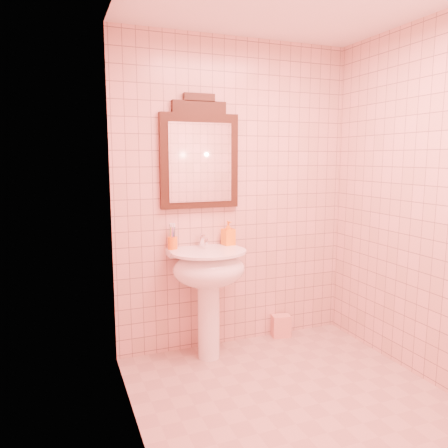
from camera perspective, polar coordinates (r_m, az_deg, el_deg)
name	(u,v)px	position (r m, az deg, el deg)	size (l,w,h in m)	color
floor	(302,408)	(3.03, 10.15, -22.53)	(2.20, 2.20, 0.00)	tan
back_wall	(235,196)	(3.59, 1.49, 3.66)	(2.00, 0.02, 2.50)	#E3A99E
pedestal_sink	(209,276)	(3.37, -2.00, -6.85)	(0.58, 0.58, 0.86)	white
faucet	(203,240)	(3.44, -2.78, -2.12)	(0.04, 0.16, 0.11)	white
mirror	(200,156)	(3.44, -3.21, 8.85)	(0.63, 0.06, 0.88)	black
toothbrush_cup	(173,243)	(3.39, -6.74, -2.43)	(0.08, 0.08, 0.18)	orange
soap_dispenser	(228,233)	(3.51, 0.56, -1.20)	(0.09, 0.09, 0.20)	orange
towel	(281,326)	(3.97, 7.45, -13.06)	(0.16, 0.11, 0.19)	pink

